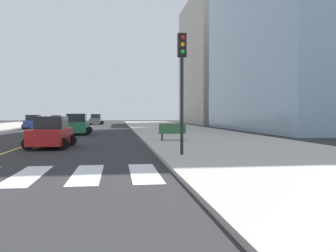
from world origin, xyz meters
TOP-DOWN VIEW (x-y plane):
  - sidewalk_kerb_east at (12.20, 20.00)m, footprint 10.00×120.00m
  - lane_divider_paint at (0.00, 40.00)m, footprint 0.16×80.00m
  - parking_garage_concrete at (28.55, 62.93)m, footprint 18.00×24.00m
  - car_blue_nearest at (-5.26, 41.45)m, footprint 2.56×4.08m
  - car_gray_second at (1.63, 59.85)m, footprint 2.80×4.38m
  - car_white_third at (-5.21, 59.28)m, footprint 2.49×3.89m
  - car_red_fourth at (1.74, 13.59)m, footprint 2.58×4.04m
  - car_green_fifth at (1.72, 27.07)m, footprint 2.74×4.36m
  - traffic_light_near_corner at (8.21, 7.78)m, footprint 0.36×0.41m
  - park_bench at (9.09, 16.40)m, footprint 1.82×0.61m

SIDE VIEW (x-z plane):
  - lane_divider_paint at x=0.00m, z-range 0.00..0.01m
  - sidewalk_kerb_east at x=12.20m, z-range 0.00..0.15m
  - park_bench at x=9.09m, z-range 0.13..1.25m
  - car_white_third at x=-5.21m, z-range -0.06..1.66m
  - car_red_fourth at x=1.74m, z-range -0.06..1.72m
  - car_blue_nearest at x=-5.26m, z-range -0.06..1.75m
  - car_gray_second at x=1.63m, z-range -0.06..1.86m
  - car_green_fifth at x=1.72m, z-range -0.06..1.88m
  - traffic_light_near_corner at x=8.21m, z-range 1.18..6.38m
  - parking_garage_concrete at x=28.55m, z-range 0.00..24.49m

